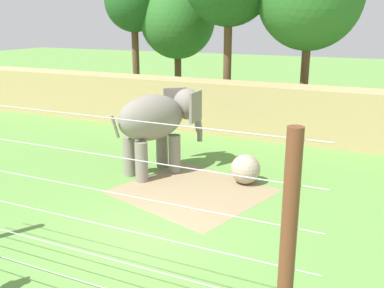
% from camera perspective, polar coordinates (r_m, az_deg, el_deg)
% --- Properties ---
extents(ground_plane, '(120.00, 120.00, 0.00)m').
position_cam_1_polar(ground_plane, '(11.70, -6.36, -12.11)').
color(ground_plane, '#609342').
extents(dirt_patch, '(5.43, 5.25, 0.01)m').
position_cam_1_polar(dirt_patch, '(14.52, 0.07, -6.21)').
color(dirt_patch, '#937F5B').
rests_on(dirt_patch, ground).
extents(embankment_wall, '(36.00, 1.80, 2.53)m').
position_cam_1_polar(embankment_wall, '(21.25, 9.54, 4.32)').
color(embankment_wall, tan).
rests_on(embankment_wall, ground).
extents(elephant, '(2.64, 3.74, 3.00)m').
position_cam_1_polar(elephant, '(15.81, -4.43, 3.15)').
color(elephant, gray).
rests_on(elephant, ground).
extents(enrichment_ball, '(1.03, 1.03, 1.03)m').
position_cam_1_polar(enrichment_ball, '(15.16, 7.02, -3.29)').
color(enrichment_ball, tan).
rests_on(enrichment_ball, ground).
extents(cable_fence, '(9.74, 0.23, 4.15)m').
position_cam_1_polar(cable_fence, '(8.55, -17.87, -8.33)').
color(cable_fence, brown).
rests_on(cable_fence, ground).
extents(tree_far_left, '(4.74, 4.74, 8.01)m').
position_cam_1_polar(tree_far_left, '(28.44, -1.92, 16.04)').
color(tree_far_left, brown).
rests_on(tree_far_left, ground).
extents(tree_left_of_centre, '(3.65, 3.65, 8.53)m').
position_cam_1_polar(tree_left_of_centre, '(28.65, -7.65, 17.99)').
color(tree_left_of_centre, brown).
rests_on(tree_left_of_centre, ground).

